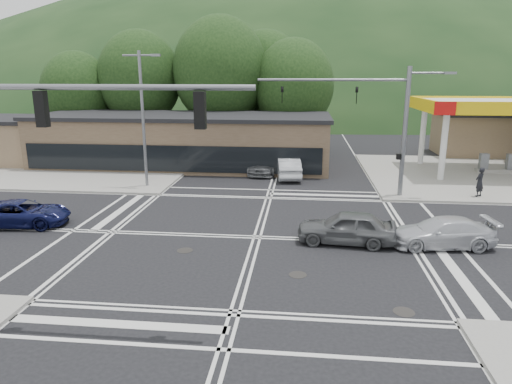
# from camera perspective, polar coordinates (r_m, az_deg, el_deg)

# --- Properties ---
(ground) EXTENTS (120.00, 120.00, 0.00)m
(ground) POSITION_cam_1_polar(r_m,az_deg,el_deg) (21.82, 0.13, -5.68)
(ground) COLOR black
(ground) RESTS_ON ground
(sidewalk_ne) EXTENTS (16.00, 16.00, 0.15)m
(sidewalk_ne) POSITION_cam_1_polar(r_m,az_deg,el_deg) (38.39, 25.53, 1.89)
(sidewalk_ne) COLOR gray
(sidewalk_ne) RESTS_ON ground
(sidewalk_nw) EXTENTS (16.00, 16.00, 0.15)m
(sidewalk_nw) POSITION_cam_1_polar(r_m,az_deg,el_deg) (39.99, -19.45, 2.94)
(sidewalk_nw) COLOR gray
(sidewalk_nw) RESTS_ON ground
(gas_station_canopy) EXTENTS (12.32, 8.34, 5.75)m
(gas_station_canopy) POSITION_cam_1_polar(r_m,az_deg,el_deg) (39.37, 28.62, 9.16)
(gas_station_canopy) COLOR silver
(gas_station_canopy) RESTS_ON ground
(convenience_store) EXTENTS (10.00, 6.00, 3.80)m
(convenience_store) POSITION_cam_1_polar(r_m,az_deg,el_deg) (49.10, 27.53, 6.31)
(convenience_store) COLOR #846B4F
(convenience_store) RESTS_ON ground
(commercial_row) EXTENTS (24.00, 8.00, 4.00)m
(commercial_row) POSITION_cam_1_polar(r_m,az_deg,el_deg) (39.10, -9.07, 6.21)
(commercial_row) COLOR brown
(commercial_row) RESTS_ON ground
(commercial_nw) EXTENTS (8.00, 7.00, 3.60)m
(commercial_nw) POSITION_cam_1_polar(r_m,az_deg,el_deg) (45.94, -28.82, 5.57)
(commercial_nw) COLOR #846B4F
(commercial_nw) RESTS_ON ground
(hill_north) EXTENTS (252.00, 126.00, 140.00)m
(hill_north) POSITION_cam_1_polar(r_m,az_deg,el_deg) (110.65, 4.99, 10.59)
(hill_north) COLOR #1A3618
(hill_north) RESTS_ON ground
(tree_n_a) EXTENTS (8.00, 8.00, 11.75)m
(tree_n_a) POSITION_cam_1_polar(r_m,az_deg,el_deg) (47.20, -14.34, 13.62)
(tree_n_a) COLOR #382619
(tree_n_a) RESTS_ON ground
(tree_n_b) EXTENTS (9.00, 9.00, 12.98)m
(tree_n_b) POSITION_cam_1_polar(r_m,az_deg,el_deg) (45.10, -4.48, 14.82)
(tree_n_b) COLOR #382619
(tree_n_b) RESTS_ON ground
(tree_n_c) EXTENTS (7.60, 7.60, 10.87)m
(tree_n_c) POSITION_cam_1_polar(r_m,az_deg,el_deg) (44.40, 4.72, 13.14)
(tree_n_c) COLOR #382619
(tree_n_c) RESTS_ON ground
(tree_n_d) EXTENTS (6.80, 6.80, 9.76)m
(tree_n_d) POSITION_cam_1_polar(r_m,az_deg,el_deg) (48.70, -21.43, 11.57)
(tree_n_d) COLOR #382619
(tree_n_d) RESTS_ON ground
(tree_n_e) EXTENTS (8.40, 8.40, 11.98)m
(tree_n_e) POSITION_cam_1_polar(r_m,az_deg,el_deg) (48.54, 1.20, 14.07)
(tree_n_e) COLOR #382619
(tree_n_e) RESTS_ON ground
(streetlight_nw) EXTENTS (2.50, 0.25, 9.00)m
(streetlight_nw) POSITION_cam_1_polar(r_m,az_deg,el_deg) (31.30, -13.88, 9.56)
(streetlight_nw) COLOR slate
(streetlight_nw) RESTS_ON ground
(signal_mast_ne) EXTENTS (11.65, 0.30, 8.00)m
(signal_mast_ne) POSITION_cam_1_polar(r_m,az_deg,el_deg) (29.08, 15.79, 9.13)
(signal_mast_ne) COLOR slate
(signal_mast_ne) RESTS_ON ground
(signal_mast_sw) EXTENTS (9.14, 0.28, 8.00)m
(signal_mast_sw) POSITION_cam_1_polar(r_m,az_deg,el_deg) (15.03, -28.51, 3.48)
(signal_mast_sw) COLOR slate
(signal_mast_sw) RESTS_ON ground
(car_blue_west) EXTENTS (4.96, 2.80, 1.31)m
(car_blue_west) POSITION_cam_1_polar(r_m,az_deg,el_deg) (26.19, -27.26, -2.37)
(car_blue_west) COLOR #0D113D
(car_blue_west) RESTS_ON ground
(car_grey_center) EXTENTS (4.59, 2.20, 1.51)m
(car_grey_center) POSITION_cam_1_polar(r_m,az_deg,el_deg) (21.29, 11.22, -4.34)
(car_grey_center) COLOR #57595B
(car_grey_center) RESTS_ON ground
(car_silver_east) EXTENTS (4.74, 2.33, 1.33)m
(car_silver_east) POSITION_cam_1_polar(r_m,az_deg,el_deg) (22.13, 22.24, -4.70)
(car_silver_east) COLOR silver
(car_silver_east) RESTS_ON ground
(car_queue_a) EXTENTS (2.17, 4.82, 1.54)m
(car_queue_a) POSITION_cam_1_polar(r_m,az_deg,el_deg) (34.13, 4.06, 3.06)
(car_queue_a) COLOR #ADB1B5
(car_queue_a) RESTS_ON ground
(car_queue_b) EXTENTS (2.41, 4.80, 1.57)m
(car_queue_b) POSITION_cam_1_polar(r_m,az_deg,el_deg) (40.37, 7.37, 4.79)
(car_queue_b) COLOR white
(car_queue_b) RESTS_ON ground
(car_northbound) EXTENTS (2.45, 5.25, 1.48)m
(car_northbound) POSITION_cam_1_polar(r_m,az_deg,el_deg) (35.83, 1.09, 3.60)
(car_northbound) COLOR slate
(car_northbound) RESTS_ON ground
(pedestrian) EXTENTS (0.79, 0.76, 1.83)m
(pedestrian) POSITION_cam_1_polar(r_m,az_deg,el_deg) (31.42, 26.17, 1.13)
(pedestrian) COLOR black
(pedestrian) RESTS_ON sidewalk_ne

